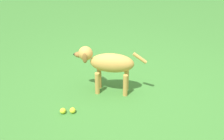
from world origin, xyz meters
TOP-DOWN VIEW (x-y plane):
  - ground at (0.00, 0.00)m, footprint 14.00×14.00m
  - dog at (0.07, -0.27)m, footprint 0.57×0.72m
  - tennis_ball_0 at (0.66, -0.23)m, footprint 0.07×0.07m
  - tennis_ball_1 at (0.74, -0.30)m, footprint 0.07×0.07m

SIDE VIEW (x-z plane):
  - ground at x=0.00m, z-range 0.00..0.00m
  - tennis_ball_0 at x=0.66m, z-range 0.00..0.07m
  - tennis_ball_1 at x=0.74m, z-range 0.00..0.07m
  - dog at x=0.07m, z-range 0.09..0.68m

